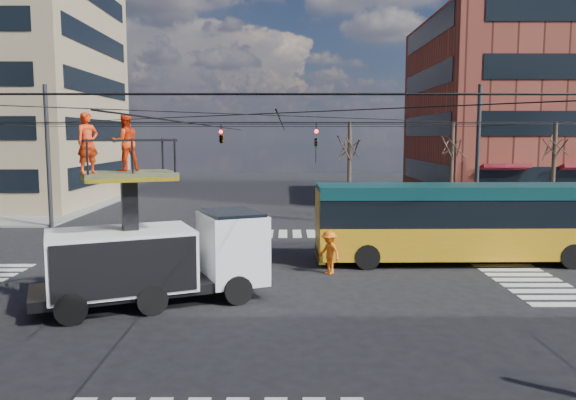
# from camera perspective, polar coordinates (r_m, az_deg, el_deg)

# --- Properties ---
(ground) EXTENTS (120.00, 120.00, 0.00)m
(ground) POSITION_cam_1_polar(r_m,az_deg,el_deg) (20.10, -3.97, -8.39)
(ground) COLOR black
(ground) RESTS_ON ground
(sidewalk_ne) EXTENTS (18.00, 18.00, 0.12)m
(sidewalk_ne) POSITION_cam_1_polar(r_m,az_deg,el_deg) (45.20, 25.69, -0.62)
(sidewalk_ne) COLOR slate
(sidewalk_ne) RESTS_ON ground
(crosswalks) EXTENTS (22.40, 22.40, 0.02)m
(crosswalks) POSITION_cam_1_polar(r_m,az_deg,el_deg) (20.10, -3.97, -8.36)
(crosswalks) COLOR silver
(crosswalks) RESTS_ON ground
(building_ne) EXTENTS (20.06, 16.06, 14.00)m
(building_ne) POSITION_cam_1_polar(r_m,az_deg,el_deg) (48.05, 25.61, 8.07)
(building_ne) COLOR maroon
(building_ne) RESTS_ON ground
(overhead_network) EXTENTS (24.24, 24.24, 8.00)m
(overhead_network) POSITION_cam_1_polar(r_m,az_deg,el_deg) (19.85, -4.20, 3.97)
(overhead_network) COLOR #2D2D30
(overhead_network) RESTS_ON ground
(tree_a) EXTENTS (2.00, 2.00, 6.00)m
(tree_a) POSITION_cam_1_polar(r_m,az_deg,el_deg) (33.09, 6.28, 5.54)
(tree_a) COLOR #382B21
(tree_a) RESTS_ON ground
(tree_b) EXTENTS (2.00, 2.00, 6.00)m
(tree_b) POSITION_cam_1_polar(r_m,az_deg,el_deg) (34.27, 16.34, 5.35)
(tree_b) COLOR #382B21
(tree_b) RESTS_ON ground
(tree_c) EXTENTS (2.00, 2.00, 6.00)m
(tree_c) POSITION_cam_1_polar(r_m,az_deg,el_deg) (36.42, 25.47, 5.04)
(tree_c) COLOR #382B21
(tree_c) RESTS_ON ground
(utility_truck) EXTENTS (7.34, 4.85, 5.83)m
(utility_truck) POSITION_cam_1_polar(r_m,az_deg,el_deg) (17.80, -13.13, -3.97)
(utility_truck) COLOR black
(utility_truck) RESTS_ON ground
(city_bus) EXTENTS (12.44, 2.79, 3.20)m
(city_bus) POSITION_cam_1_polar(r_m,az_deg,el_deg) (24.04, 17.85, -2.02)
(city_bus) COLOR orange
(city_bus) RESTS_ON ground
(worker_ground) EXTENTS (0.93, 1.26, 1.99)m
(worker_ground) POSITION_cam_1_polar(r_m,az_deg,el_deg) (18.94, -17.79, -6.51)
(worker_ground) COLOR orange
(worker_ground) RESTS_ON ground
(flagger) EXTENTS (1.14, 1.20, 1.63)m
(flagger) POSITION_cam_1_polar(r_m,az_deg,el_deg) (21.21, 4.20, -5.33)
(flagger) COLOR orange
(flagger) RESTS_ON ground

